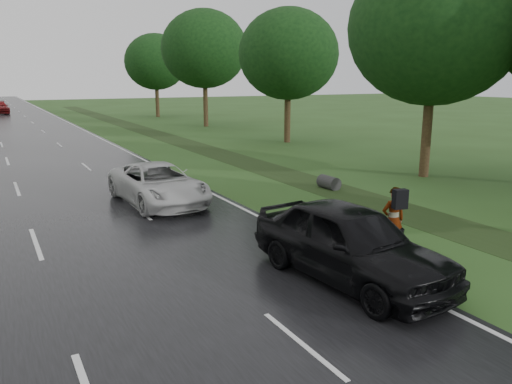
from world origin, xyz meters
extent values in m
cube|color=silver|center=(6.75, 45.00, 0.04)|extent=(0.12, 180.00, 0.01)
cube|color=#1F3313|center=(11.50, 20.00, 0.00)|extent=(2.20, 120.00, 0.01)
cylinder|color=#2D2D2D|center=(11.50, 10.00, 0.25)|extent=(0.56, 1.00, 0.56)
cylinder|color=#342215|center=(17.00, 10.00, 1.92)|extent=(0.44, 0.44, 3.84)
ellipsoid|color=black|center=(17.00, 10.00, 6.69)|extent=(7.60, 7.60, 6.84)
cylinder|color=#342215|center=(18.20, 24.00, 1.76)|extent=(0.44, 0.44, 3.52)
ellipsoid|color=black|center=(18.20, 24.00, 6.14)|extent=(7.00, 7.00, 6.30)
cylinder|color=#342215|center=(17.80, 38.00, 2.08)|extent=(0.44, 0.44, 4.16)
ellipsoid|color=black|center=(17.80, 38.00, 7.16)|extent=(8.00, 8.00, 7.20)
cylinder|color=#342215|center=(17.50, 52.00, 1.84)|extent=(0.44, 0.44, 3.68)
ellipsoid|color=black|center=(17.50, 52.00, 6.38)|extent=(7.20, 7.20, 6.48)
imported|color=#A5998C|center=(8.20, 2.81, 0.89)|extent=(0.73, 0.56, 1.78)
cube|color=black|center=(8.14, 2.56, 1.52)|extent=(0.40, 0.29, 0.50)
cube|color=#37514F|center=(7.85, 2.99, 0.65)|extent=(0.27, 0.52, 0.40)
cube|color=black|center=(7.85, 2.99, 0.89)|extent=(0.08, 0.17, 0.04)
imported|color=silver|center=(4.42, 10.79, 0.76)|extent=(2.74, 5.34, 1.44)
imported|color=black|center=(6.00, 1.86, 0.92)|extent=(2.58, 5.36, 1.77)
camera|label=1|loc=(-0.91, -6.46, 4.51)|focal=35.00mm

